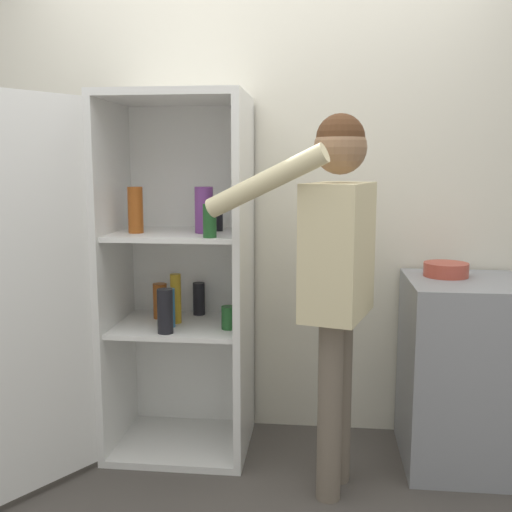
{
  "coord_description": "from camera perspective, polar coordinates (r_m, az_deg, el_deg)",
  "views": [
    {
      "loc": [
        0.3,
        -2.21,
        1.44
      ],
      "look_at": [
        -0.01,
        0.65,
        1.0
      ],
      "focal_mm": 42.0,
      "sensor_mm": 36.0,
      "label": 1
    }
  ],
  "objects": [
    {
      "name": "person",
      "position": [
        2.55,
        7.63,
        -0.06
      ],
      "size": [
        0.72,
        0.53,
        1.65
      ],
      "color": "#726656",
      "rests_on": "ground_plane"
    },
    {
      "name": "wall_back",
      "position": [
        3.21,
        0.85,
        5.8
      ],
      "size": [
        7.0,
        0.06,
        2.55
      ],
      "color": "silver",
      "rests_on": "ground_plane"
    },
    {
      "name": "refrigerator",
      "position": [
        2.94,
        -10.36,
        -2.23
      ],
      "size": [
        1.1,
        1.14,
        1.77
      ],
      "color": "white",
      "rests_on": "ground_plane"
    },
    {
      "name": "bowl",
      "position": [
        3.03,
        17.64,
        -1.24
      ],
      "size": [
        0.21,
        0.21,
        0.07
      ],
      "color": "#B24738",
      "rests_on": "counter"
    },
    {
      "name": "counter",
      "position": [
        3.09,
        19.13,
        -10.43
      ],
      "size": [
        0.55,
        0.59,
        0.9
      ],
      "color": "gray",
      "rests_on": "ground_plane"
    }
  ]
}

